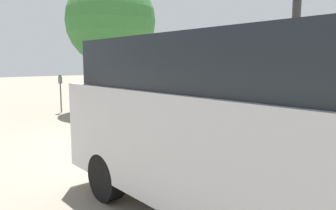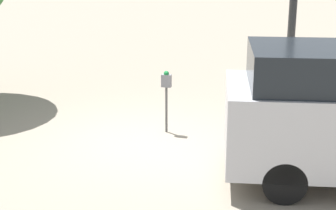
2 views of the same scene
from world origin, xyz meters
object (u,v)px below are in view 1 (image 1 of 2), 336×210
parked_van (228,122)px  street_tree (111,21)px  parking_meter_far (60,85)px  lamp_post (295,38)px  parking_meter_near (170,102)px

parked_van → street_tree: (-8.92, 3.90, 2.33)m
parked_van → parking_meter_far: bearing=169.0°
lamp_post → parked_van: 3.47m
lamp_post → street_tree: lamp_post is taller
lamp_post → parked_van: size_ratio=1.47×
parking_meter_far → street_tree: (0.73, 1.86, 2.45)m
parking_meter_near → street_tree: 6.31m
parked_van → street_tree: bearing=157.3°
parking_meter_near → street_tree: size_ratio=0.25×
lamp_post → parking_meter_near: bearing=-158.7°
parking_meter_near → lamp_post: 3.14m
parking_meter_far → parked_van: (9.66, -2.05, 0.12)m
parking_meter_near → street_tree: (-5.49, 1.77, 2.56)m
parking_meter_near → lamp_post: lamp_post is taller
parked_van → street_tree: 10.02m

